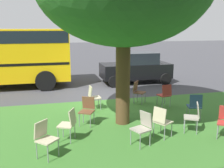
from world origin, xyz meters
TOP-DOWN VIEW (x-y plane):
  - ground at (0.00, 0.00)m, footprint 80.00×80.00m
  - grass_verge at (0.00, 3.20)m, footprint 48.00×6.00m
  - chair_0 at (-1.24, 0.94)m, footprint 0.59×0.59m
  - chair_1 at (2.36, 4.64)m, footprint 0.59×0.59m
  - chair_3 at (-0.08, 4.58)m, footprint 0.55×0.54m
  - chair_4 at (-1.81, 4.14)m, footprint 0.57×0.56m
  - chair_5 at (-2.06, 1.69)m, footprint 0.48×0.49m
  - chair_6 at (1.74, 3.88)m, footprint 0.56×0.55m
  - chair_7 at (-2.38, 3.24)m, footprint 0.52×0.52m
  - chair_8 at (0.64, 1.33)m, footprint 0.44×0.44m
  - chair_9 at (1.08, 2.81)m, footprint 0.56×0.57m
  - chair_10 at (-0.74, 4.28)m, footprint 0.57×0.57m
  - parked_car at (-2.44, -2.78)m, footprint 3.70×1.92m

SIDE VIEW (x-z plane):
  - ground at x=0.00m, z-range 0.00..0.00m
  - grass_verge at x=0.00m, z-range 0.00..0.01m
  - chair_0 at x=-1.24m, z-range 0.08..0.96m
  - chair_1 at x=2.36m, z-range 0.08..0.96m
  - chair_3 at x=-0.08m, z-range 0.08..0.96m
  - chair_4 at x=-1.81m, z-range 0.08..0.96m
  - chair_5 at x=-2.06m, z-range 0.08..0.96m
  - chair_6 at x=1.74m, z-range 0.08..0.96m
  - chair_7 at x=-2.38m, z-range 0.08..0.96m
  - chair_8 at x=0.64m, z-range 0.08..0.96m
  - chair_9 at x=1.08m, z-range 0.08..0.96m
  - chair_10 at x=-0.74m, z-range 0.08..0.96m
  - parked_car at x=-2.44m, z-range 0.01..1.66m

